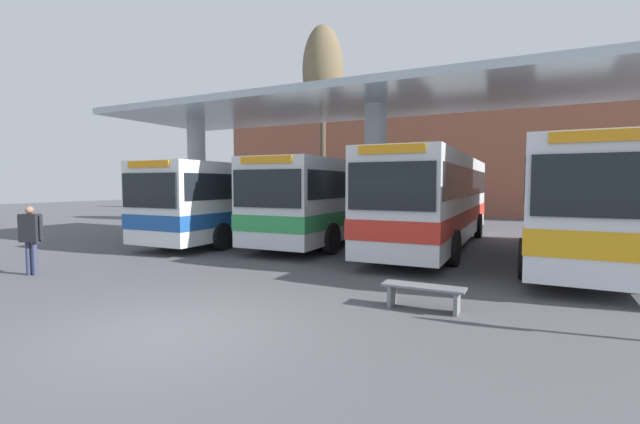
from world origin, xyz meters
TOP-DOWN VIEW (x-y plane):
  - ground_plane at (0.00, 0.00)m, footprint 100.00×100.00m
  - townhouse_backdrop at (0.00, 27.36)m, footprint 40.00×0.58m
  - station_canopy at (0.00, 9.64)m, footprint 21.63×6.27m
  - transit_bus_left_bay at (-6.09, 10.25)m, footprint 2.96×10.71m
  - transit_bus_center_bay at (-2.29, 11.03)m, footprint 3.06×10.37m
  - transit_bus_right_bay at (1.78, 11.49)m, footprint 2.87×12.40m
  - transit_bus_far_right_bay at (6.24, 10.15)m, footprint 2.90×10.94m
  - waiting_bench_near_pillar at (3.31, 3.03)m, footprint 1.52×0.44m
  - pedestrian_waiting at (-6.41, 1.53)m, footprint 0.64×0.42m
  - poplar_tree_behind_left at (-5.94, 17.41)m, footprint 2.33×2.33m
  - parked_car_street at (-11.06, 23.05)m, footprint 4.70×2.04m

SIDE VIEW (x-z plane):
  - ground_plane at x=0.00m, z-range 0.00..0.00m
  - waiting_bench_near_pillar at x=3.31m, z-range 0.11..0.57m
  - parked_car_street at x=-11.06m, z-range -0.03..2.19m
  - pedestrian_waiting at x=-6.41m, z-range 0.20..1.98m
  - transit_bus_left_bay at x=-6.09m, z-range 0.18..3.30m
  - transit_bus_center_bay at x=-2.29m, z-range 0.19..3.41m
  - transit_bus_right_bay at x=1.78m, z-range 0.19..3.54m
  - transit_bus_far_right_bay at x=6.24m, z-range 0.19..3.58m
  - station_canopy at x=0.00m, z-range 1.97..7.35m
  - townhouse_backdrop at x=0.00m, z-range 0.84..11.20m
  - poplar_tree_behind_left at x=-5.94m, z-range 2.97..14.33m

